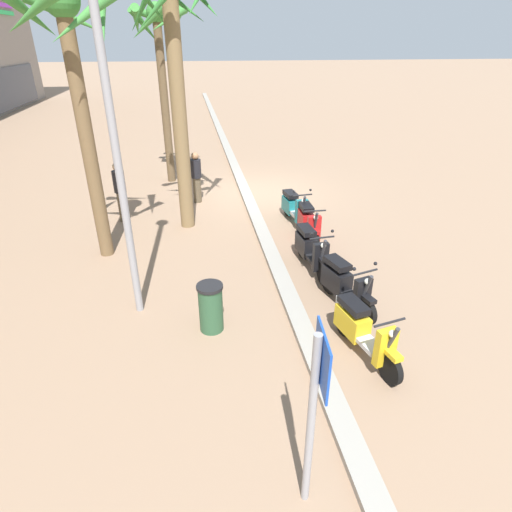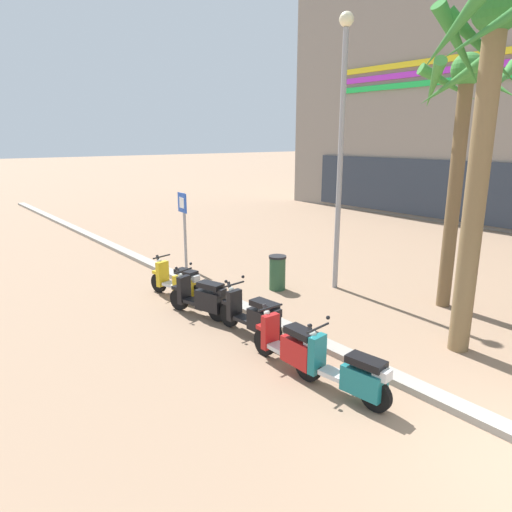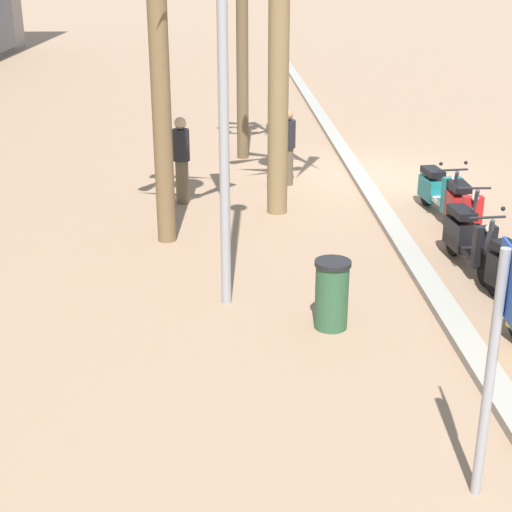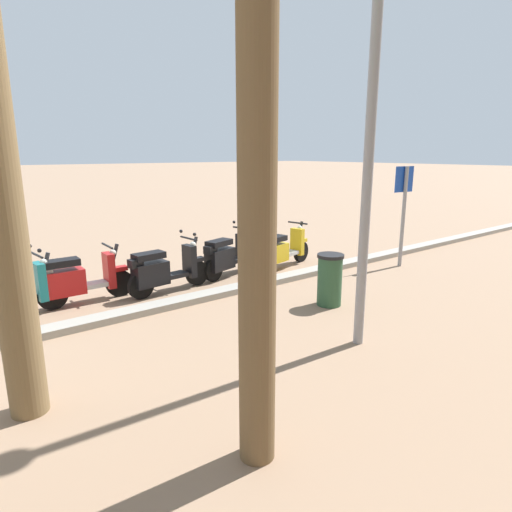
{
  "view_description": "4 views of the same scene",
  "coord_description": "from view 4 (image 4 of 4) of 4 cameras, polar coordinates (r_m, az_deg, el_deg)",
  "views": [
    {
      "loc": [
        -14.08,
        2.31,
        4.83
      ],
      "look_at": [
        -7.23,
        1.23,
        1.24
      ],
      "focal_mm": 29.5,
      "sensor_mm": 36.0,
      "label": 1
    },
    {
      "loc": [
        1.51,
        -5.86,
        4.07
      ],
      "look_at": [
        -7.7,
        1.42,
        1.05
      ],
      "focal_mm": 32.59,
      "sensor_mm": 36.0,
      "label": 2
    },
    {
      "loc": [
        -16.71,
        3.51,
        4.54
      ],
      "look_at": [
        -7.87,
        3.14,
        1.12
      ],
      "focal_mm": 53.1,
      "sensor_mm": 36.0,
      "label": 3
    },
    {
      "loc": [
        -2.05,
        7.28,
        2.72
      ],
      "look_at": [
        -6.01,
        2.09,
        1.15
      ],
      "focal_mm": 30.37,
      "sensor_mm": 36.0,
      "label": 4
    }
  ],
  "objects": [
    {
      "name": "scooter_yellow_mid_front",
      "position": [
        10.37,
        3.51,
        0.82
      ],
      "size": [
        1.8,
        0.71,
        1.04
      ],
      "color": "black",
      "rests_on": "ground"
    },
    {
      "name": "scooter_black_mid_centre",
      "position": [
        9.66,
        -3.79,
        -0.02
      ],
      "size": [
        1.69,
        0.75,
        1.17
      ],
      "color": "black",
      "rests_on": "ground"
    },
    {
      "name": "scooter_black_last_in_row",
      "position": [
        8.67,
        -12.11,
        -1.88
      ],
      "size": [
        1.82,
        0.56,
        1.17
      ],
      "color": "black",
      "rests_on": "ground"
    },
    {
      "name": "scooter_red_lead_nearest",
      "position": [
        8.51,
        -22.31,
        -2.89
      ],
      "size": [
        1.73,
        0.56,
        1.04
      ],
      "color": "black",
      "rests_on": "ground"
    },
    {
      "name": "scooter_teal_gap_after_mid",
      "position": [
        8.22,
        -30.59,
        -4.5
      ],
      "size": [
        1.83,
        0.59,
        1.17
      ],
      "color": "black",
      "rests_on": "ground"
    },
    {
      "name": "crossing_sign",
      "position": [
        10.95,
        18.86,
        6.42
      ],
      "size": [
        0.6,
        0.14,
        2.4
      ],
      "color": "#939399",
      "rests_on": "ground"
    },
    {
      "name": "litter_bin",
      "position": [
        7.94,
        9.68,
        -3.04
      ],
      "size": [
        0.48,
        0.48,
        0.95
      ],
      "color": "#2D5638",
      "rests_on": "ground"
    },
    {
      "name": "street_lamp",
      "position": [
        6.26,
        15.6,
        27.26
      ],
      "size": [
        0.36,
        0.36,
        7.02
      ],
      "color": "#939399",
      "rests_on": "ground"
    }
  ]
}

